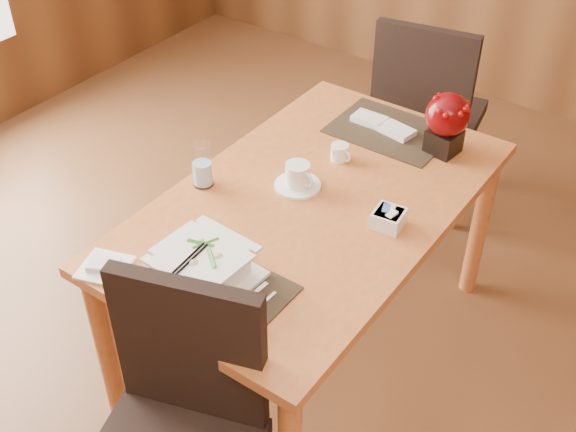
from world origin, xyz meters
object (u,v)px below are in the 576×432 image
Objects in this scene: water_glass at (202,164)px; far_chair at (425,107)px; coffee_cup at (298,177)px; bread_plate at (105,268)px; soup_setting at (203,267)px; creamer_jug at (340,152)px; sugar_caddy at (388,219)px; berry_decor at (447,120)px; dining_table at (312,221)px; near_chair at (178,423)px.

far_chair is at bearing 77.57° from water_glass.
coffee_cup is 1.15× the size of bread_plate.
soup_setting is at bearing -85.27° from coffee_cup.
far_chair is at bearing 108.78° from creamer_jug.
sugar_caddy is 0.53m from berry_decor.
sugar_caddy is 0.93m from bread_plate.
berry_decor reaches higher than sugar_caddy.
bread_plate is (-0.61, -0.69, -0.02)m from sugar_caddy.
dining_table is 0.63m from berry_decor.
berry_decor reaches higher than water_glass.
water_glass is 0.52m from creamer_jug.
far_chair reaches higher than dining_table.
soup_setting reaches higher than creamer_jug.
water_glass reaches higher than soup_setting.
far_chair reaches higher than coffee_cup.
far_chair is at bearing 94.96° from dining_table.
dining_table is 0.31m from sugar_caddy.
near_chair is at bearing -99.58° from sugar_caddy.
berry_decor is 0.25× the size of near_chair.
near_chair is 1.98m from far_chair.
dining_table is 0.30m from creamer_jug.
coffee_cup is at bearing 71.00° from bread_plate.
near_chair is at bearing -55.01° from water_glass.
coffee_cup is 0.61m from berry_decor.
dining_table is at bearing 84.63° from far_chair.
dining_table is 6.10× the size of berry_decor.
sugar_caddy reaches higher than bread_plate.
bread_plate is at bearing 72.17° from far_chair.
creamer_jug is at bearing 94.78° from soup_setting.
dining_table is 4.96× the size of soup_setting.
berry_decor is (0.29, 0.27, 0.11)m from creamer_jug.
soup_setting is 0.30× the size of near_chair.
bread_plate is at bearing -116.04° from dining_table.
sugar_caddy is 0.40× the size of berry_decor.
bread_plate is 0.15× the size of near_chair.
near_chair is (0.13, -0.87, -0.09)m from dining_table.
water_glass is (-0.33, 0.38, 0.03)m from soup_setting.
near_chair is (-0.15, -0.90, -0.22)m from sugar_caddy.
coffee_cup is (-0.05, 0.57, -0.02)m from soup_setting.
far_chair reaches higher than water_glass.
soup_setting is at bearing -120.04° from sugar_caddy.
bread_plate reaches higher than dining_table.
soup_setting reaches higher than dining_table.
far_chair is (-0.33, 0.56, -0.32)m from berry_decor.
sugar_caddy is (0.37, -0.01, -0.01)m from coffee_cup.
berry_decor is (-0.05, 0.51, 0.11)m from sugar_caddy.
sugar_caddy is at bearing 48.64° from bread_plate.
far_chair is (0.27, 1.25, -0.26)m from water_glass.
far_chair is (-0.10, 1.10, -0.08)m from dining_table.
creamer_jug is 1.17m from near_chair.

